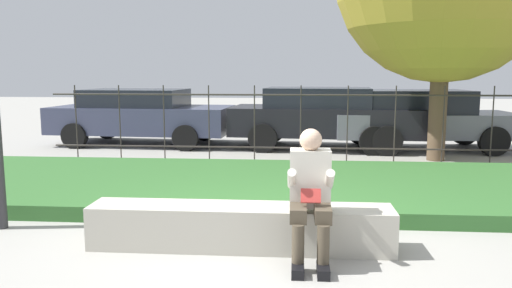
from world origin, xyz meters
TOP-DOWN VIEW (x-y plane):
  - ground_plane at (0.00, 0.00)m, footprint 60.00×60.00m
  - stone_bench at (-0.19, 0.00)m, footprint 3.02×0.47m
  - person_seated_reader at (0.49, -0.27)m, footprint 0.42×0.73m
  - grass_berm at (0.00, 2.39)m, footprint 10.93×3.38m
  - iron_fence at (0.00, 4.81)m, footprint 8.93×0.03m
  - car_parked_left at (-3.42, 7.12)m, footprint 4.40×2.17m
  - car_parked_right at (3.19, 6.77)m, footprint 4.15×1.99m
  - car_parked_center at (0.99, 6.81)m, footprint 4.43×2.15m

SIDE VIEW (x-z plane):
  - ground_plane at x=0.00m, z-range 0.00..0.00m
  - grass_berm at x=0.00m, z-range 0.00..0.19m
  - stone_bench at x=-0.19m, z-range -0.02..0.41m
  - person_seated_reader at x=0.49m, z-range 0.05..1.29m
  - car_parked_left at x=-3.42m, z-range 0.05..1.40m
  - car_parked_right at x=3.19m, z-range 0.04..1.40m
  - car_parked_center at x=0.99m, z-range 0.05..1.46m
  - iron_fence at x=0.00m, z-range 0.04..1.55m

